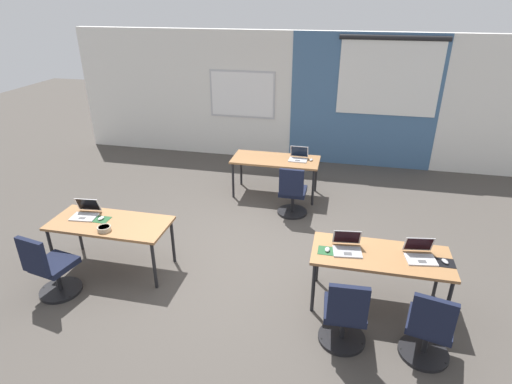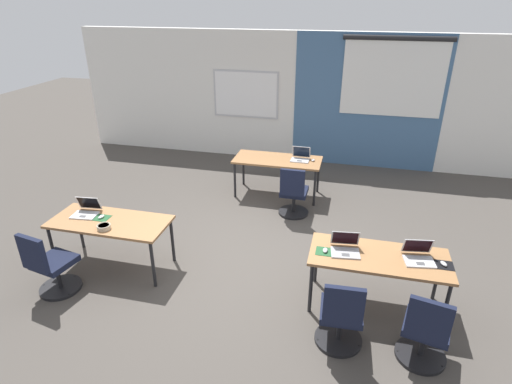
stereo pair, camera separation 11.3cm
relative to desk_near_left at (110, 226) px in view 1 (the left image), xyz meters
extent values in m
plane|color=#47423D|center=(1.75, 0.60, -0.66)|extent=(24.00, 24.00, 0.00)
cube|color=silver|center=(1.75, 4.80, 0.74)|extent=(10.00, 0.20, 2.80)
cube|color=#42668E|center=(3.27, 4.69, 0.74)|extent=(3.06, 0.01, 2.80)
cube|color=#B7B7BC|center=(0.65, 4.69, 0.79)|extent=(1.48, 0.02, 1.04)
cube|color=white|center=(0.65, 4.68, 0.79)|extent=(1.40, 0.02, 0.96)
cube|color=white|center=(3.72, 4.67, 1.25)|extent=(2.00, 0.02, 1.48)
cylinder|color=black|center=(3.72, 4.67, 2.04)|extent=(2.10, 0.10, 0.10)
cube|color=olive|center=(0.00, 0.00, 0.04)|extent=(1.60, 0.70, 0.04)
cylinder|color=black|center=(-0.74, -0.30, -0.32)|extent=(0.04, 0.04, 0.68)
cylinder|color=black|center=(0.74, -0.30, -0.32)|extent=(0.04, 0.04, 0.68)
cylinder|color=black|center=(-0.74, 0.30, -0.32)|extent=(0.04, 0.04, 0.68)
cylinder|color=black|center=(0.74, 0.30, -0.32)|extent=(0.04, 0.04, 0.68)
cube|color=olive|center=(3.50, 0.00, 0.04)|extent=(1.60, 0.70, 0.04)
cylinder|color=black|center=(2.76, -0.30, -0.32)|extent=(0.04, 0.04, 0.68)
cylinder|color=black|center=(4.24, -0.30, -0.32)|extent=(0.04, 0.04, 0.68)
cylinder|color=black|center=(2.76, 0.30, -0.32)|extent=(0.04, 0.04, 0.68)
cylinder|color=black|center=(4.24, 0.30, -0.32)|extent=(0.04, 0.04, 0.68)
cube|color=olive|center=(1.75, 2.80, 0.04)|extent=(1.60, 0.70, 0.04)
cylinder|color=black|center=(1.01, 2.50, -0.32)|extent=(0.04, 0.04, 0.68)
cylinder|color=black|center=(2.49, 2.50, -0.32)|extent=(0.04, 0.04, 0.68)
cylinder|color=black|center=(1.01, 3.10, -0.32)|extent=(0.04, 0.04, 0.68)
cylinder|color=black|center=(2.49, 3.10, -0.32)|extent=(0.04, 0.04, 0.68)
cube|color=#9E9EA3|center=(3.11, -0.05, 0.07)|extent=(0.36, 0.27, 0.02)
cube|color=#4C4C4F|center=(3.12, -0.10, 0.08)|extent=(0.10, 0.07, 0.00)
cube|color=#9E9EA3|center=(3.09, 0.10, 0.18)|extent=(0.34, 0.12, 0.21)
cube|color=black|center=(3.09, 0.10, 0.18)|extent=(0.30, 0.10, 0.18)
cube|color=#23512D|center=(2.88, -0.06, 0.06)|extent=(0.22, 0.19, 0.00)
ellipsoid|color=#B2B2B7|center=(2.88, -0.06, 0.08)|extent=(0.06, 0.10, 0.03)
cylinder|color=black|center=(3.13, -0.69, -0.64)|extent=(0.52, 0.52, 0.04)
cylinder|color=black|center=(3.13, -0.69, -0.45)|extent=(0.06, 0.06, 0.34)
cube|color=black|center=(3.13, -0.69, -0.24)|extent=(0.46, 0.46, 0.08)
cube|color=black|center=(3.14, -0.94, 0.03)|extent=(0.40, 0.08, 0.46)
sphere|color=black|center=(3.12, -0.46, -0.64)|extent=(0.04, 0.04, 0.04)
sphere|color=black|center=(3.35, -0.76, -0.64)|extent=(0.04, 0.04, 0.04)
sphere|color=black|center=(2.91, -0.78, -0.64)|extent=(0.04, 0.04, 0.04)
cube|color=silver|center=(-0.40, 0.04, 0.07)|extent=(0.35, 0.26, 0.02)
cube|color=#4C4C4F|center=(-0.40, -0.01, 0.08)|extent=(0.10, 0.07, 0.00)
cube|color=silver|center=(-0.42, 0.19, 0.18)|extent=(0.34, 0.12, 0.21)
cube|color=black|center=(-0.42, 0.19, 0.18)|extent=(0.30, 0.10, 0.18)
cube|color=#23512D|center=(-0.14, 0.04, 0.06)|extent=(0.22, 0.19, 0.00)
ellipsoid|color=silver|center=(-0.14, 0.04, 0.08)|extent=(0.07, 0.11, 0.03)
cylinder|color=black|center=(-0.43, -0.64, -0.64)|extent=(0.52, 0.52, 0.04)
cylinder|color=black|center=(-0.43, -0.64, -0.45)|extent=(0.06, 0.06, 0.34)
cube|color=black|center=(-0.43, -0.64, -0.24)|extent=(0.51, 0.51, 0.08)
cube|color=black|center=(-0.48, -0.89, 0.03)|extent=(0.40, 0.13, 0.46)
sphere|color=black|center=(-0.39, -0.41, -0.64)|extent=(0.04, 0.04, 0.04)
sphere|color=black|center=(-0.22, -0.76, -0.64)|extent=(0.04, 0.04, 0.04)
sphere|color=black|center=(-0.66, -0.67, -0.64)|extent=(0.04, 0.04, 0.04)
cube|color=#B7B7BC|center=(3.93, -0.03, 0.07)|extent=(0.36, 0.28, 0.02)
cube|color=#4C4C4F|center=(3.94, -0.08, 0.08)|extent=(0.10, 0.07, 0.00)
cube|color=#B7B7BC|center=(3.91, 0.12, 0.18)|extent=(0.34, 0.13, 0.21)
cube|color=black|center=(3.91, 0.12, 0.18)|extent=(0.30, 0.11, 0.18)
cube|color=black|center=(4.19, -0.02, 0.06)|extent=(0.22, 0.19, 0.00)
ellipsoid|color=#B2B2B7|center=(4.19, -0.02, 0.08)|extent=(0.09, 0.11, 0.03)
cylinder|color=black|center=(3.98, -0.72, -0.64)|extent=(0.52, 0.52, 0.04)
cylinder|color=black|center=(3.98, -0.72, -0.45)|extent=(0.06, 0.06, 0.34)
cube|color=black|center=(3.98, -0.72, -0.24)|extent=(0.53, 0.53, 0.08)
cube|color=black|center=(3.93, -0.96, 0.03)|extent=(0.40, 0.15, 0.46)
sphere|color=black|center=(4.04, -0.49, -0.64)|extent=(0.04, 0.04, 0.04)
sphere|color=black|center=(4.19, -0.84, -0.64)|extent=(0.04, 0.04, 0.04)
sphere|color=black|center=(3.75, -0.74, -0.64)|extent=(0.04, 0.04, 0.04)
cube|color=#B7B7BC|center=(2.16, 2.81, 0.07)|extent=(0.33, 0.24, 0.02)
cube|color=#4C4C4F|center=(2.16, 2.76, 0.08)|extent=(0.09, 0.06, 0.00)
cube|color=#B7B7BC|center=(2.17, 2.95, 0.18)|extent=(0.33, 0.07, 0.22)
cube|color=black|center=(2.16, 2.95, 0.19)|extent=(0.30, 0.05, 0.19)
ellipsoid|color=#B2B2B7|center=(2.40, 2.85, 0.08)|extent=(0.07, 0.11, 0.03)
cylinder|color=black|center=(2.18, 2.12, -0.64)|extent=(0.52, 0.52, 0.04)
cylinder|color=black|center=(2.18, 2.12, -0.45)|extent=(0.06, 0.06, 0.34)
cube|color=black|center=(2.18, 2.12, -0.24)|extent=(0.45, 0.45, 0.08)
cube|color=black|center=(2.18, 1.87, 0.03)|extent=(0.40, 0.06, 0.46)
sphere|color=black|center=(2.18, 2.35, -0.64)|extent=(0.04, 0.04, 0.04)
sphere|color=black|center=(2.40, 2.04, -0.64)|extent=(0.04, 0.04, 0.04)
sphere|color=black|center=(1.96, 2.05, -0.64)|extent=(0.04, 0.04, 0.04)
cylinder|color=tan|center=(0.05, -0.21, 0.09)|extent=(0.17, 0.17, 0.05)
torus|color=tan|center=(0.05, -0.21, 0.11)|extent=(0.18, 0.18, 0.02)
cylinder|color=#B26628|center=(0.05, -0.21, 0.11)|extent=(0.14, 0.14, 0.01)
camera|label=1|loc=(2.95, -4.27, 2.80)|focal=29.10mm
camera|label=2|loc=(3.06, -4.24, 2.80)|focal=29.10mm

